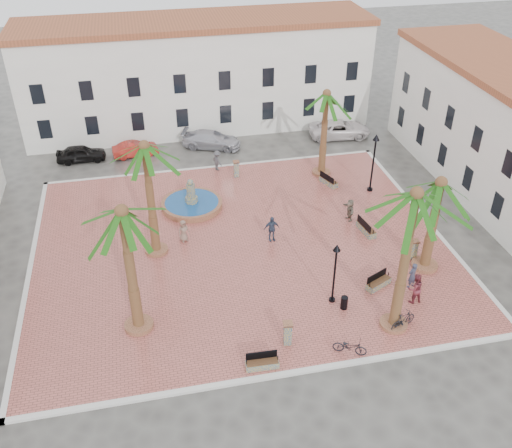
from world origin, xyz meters
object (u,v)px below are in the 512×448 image
at_px(lamppost_e, 374,153).
at_px(bicycle_a, 350,347).
at_px(palm_sw, 124,226).
at_px(car_silver, 211,140).
at_px(bench_ne, 328,181).
at_px(pedestrian_east, 350,210).
at_px(cyclist_b, 415,288).
at_px(pedestrian_north, 217,161).
at_px(lamppost_s, 335,264).
at_px(car_black, 81,154).
at_px(pedestrian_fountain_b, 272,229).
at_px(cyclist_a, 412,275).
at_px(bollard_se, 288,333).
at_px(pedestrian_fountain_a, 184,231).
at_px(bollard_e, 414,249).
at_px(palm_e, 439,195).
at_px(fountain, 192,203).
at_px(bicycle_b, 403,320).
at_px(bench_e, 366,229).
at_px(bench_s, 262,363).
at_px(palm_s, 414,209).
at_px(bench_se, 378,283).
at_px(litter_bin, 344,303).
at_px(bollard_n, 236,169).
at_px(car_red, 135,149).
at_px(palm_nw, 146,158).
at_px(car_white, 340,129).
at_px(palm_ne, 326,103).

relative_size(lamppost_e, bicycle_a, 2.63).
xyz_separation_m(palm_sw, car_silver, (7.04, 21.05, -5.88)).
xyz_separation_m(bench_ne, pedestrian_east, (-0.16, -5.00, 0.54)).
distance_m(cyclist_b, pedestrian_north, 19.66).
bearing_deg(lamppost_s, car_black, 124.54).
bearing_deg(pedestrian_fountain_b, cyclist_a, -46.10).
relative_size(cyclist_a, cyclist_b, 0.89).
height_order(bollard_se, pedestrian_fountain_a, pedestrian_fountain_a).
bearing_deg(bollard_e, palm_e, -68.31).
relative_size(fountain, bicycle_b, 2.58).
xyz_separation_m(pedestrian_fountain_a, pedestrian_north, (3.63, 9.19, 0.05)).
bearing_deg(pedestrian_fountain_b, bench_e, -7.34).
bearing_deg(lamppost_s, pedestrian_north, 102.93).
bearing_deg(pedestrian_east, bench_s, -38.61).
relative_size(palm_s, bench_s, 5.12).
bearing_deg(bollard_se, pedestrian_fountain_a, 112.19).
bearing_deg(pedestrian_fountain_b, bollard_se, -101.78).
height_order(bicycle_a, pedestrian_fountain_a, pedestrian_fountain_a).
bearing_deg(bench_se, palm_e, -6.96).
bearing_deg(litter_bin, pedestrian_fountain_a, 133.57).
distance_m(bollard_se, bicycle_a, 3.19).
bearing_deg(lamppost_e, lamppost_s, -120.91).
bearing_deg(bench_e, lamppost_e, -32.31).
relative_size(bench_ne, bollard_n, 1.33).
height_order(bollard_e, car_red, bollard_e).
relative_size(lamppost_s, bollard_n, 2.96).
distance_m(pedestrian_fountain_b, car_silver, 14.83).
bearing_deg(bollard_se, pedestrian_fountain_b, 81.54).
height_order(palm_nw, car_white, palm_nw).
height_order(bench_s, bench_e, bench_e).
bearing_deg(bicycle_a, car_red, 47.81).
bearing_deg(pedestrian_east, lamppost_s, -28.06).
height_order(cyclist_a, cyclist_b, cyclist_b).
xyz_separation_m(bench_e, cyclist_a, (0.47, -5.85, 0.56)).
distance_m(bench_ne, bollard_n, 7.12).
distance_m(palm_e, car_silver, 22.39).
distance_m(palm_sw, pedestrian_east, 17.33).
bearing_deg(palm_s, palm_nw, 141.66).
bearing_deg(palm_ne, bench_ne, -90.43).
relative_size(bench_se, cyclist_b, 0.92).
relative_size(bollard_e, bicycle_b, 0.81).
height_order(palm_sw, cyclist_b, palm_sw).
xyz_separation_m(palm_sw, pedestrian_north, (6.85, 16.63, -5.64)).
bearing_deg(bollard_se, palm_nw, 122.40).
relative_size(pedestrian_east, car_red, 0.43).
relative_size(cyclist_a, pedestrian_fountain_b, 0.95).
relative_size(palm_nw, lamppost_s, 1.97).
height_order(bench_s, bench_se, bench_se).
relative_size(bench_s, car_silver, 0.34).
distance_m(bollard_se, car_silver, 23.89).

